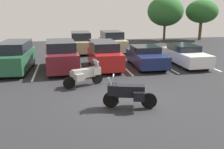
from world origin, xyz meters
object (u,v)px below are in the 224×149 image
at_px(car_maroon, 61,56).
at_px(car_red, 104,55).
at_px(car_far_tan, 81,42).
at_px(car_far_champagne, 112,42).
at_px(car_navy, 146,57).
at_px(car_green, 15,57).
at_px(motorcycle_second, 85,74).
at_px(motorcycle_touring, 128,92).
at_px(car_white, 185,55).

height_order(car_maroon, car_red, car_maroon).
distance_m(car_far_tan, car_far_champagne, 2.98).
bearing_deg(car_navy, car_maroon, 178.68).
bearing_deg(car_far_champagne, car_navy, -80.76).
xyz_separation_m(car_maroon, car_red, (2.90, 0.00, -0.05)).
bearing_deg(car_maroon, car_green, 176.18).
bearing_deg(car_navy, car_far_champagne, 99.24).
relative_size(car_far_tan, car_far_champagne, 1.00).
height_order(motorcycle_second, car_far_champagne, car_far_champagne).
relative_size(car_green, car_navy, 1.06).
bearing_deg(motorcycle_touring, motorcycle_second, 113.71).
bearing_deg(car_navy, car_green, 177.85).
height_order(car_maroon, car_far_champagne, car_maroon).
bearing_deg(motorcycle_second, motorcycle_touring, -66.29).
height_order(motorcycle_second, car_white, car_white).
height_order(motorcycle_touring, car_far_tan, car_far_tan).
bearing_deg(car_red, car_far_tan, 99.56).
height_order(car_navy, car_far_champagne, car_far_champagne).
bearing_deg(motorcycle_touring, car_green, 127.12).
bearing_deg(car_far_champagne, motorcycle_touring, -98.55).
bearing_deg(car_far_tan, car_maroon, -105.24).
relative_size(motorcycle_second, car_white, 0.47).
bearing_deg(car_far_tan, motorcycle_second, -93.05).
height_order(motorcycle_touring, car_navy, car_navy).
bearing_deg(car_white, motorcycle_second, -153.92).
height_order(motorcycle_second, car_maroon, car_maroon).
xyz_separation_m(car_navy, car_far_tan, (-4.07, 6.72, 0.22)).
height_order(motorcycle_touring, motorcycle_second, motorcycle_touring).
relative_size(motorcycle_second, car_far_tan, 0.48).
height_order(car_maroon, car_white, car_maroon).
bearing_deg(car_maroon, car_far_champagne, 54.10).
distance_m(car_white, car_far_tan, 9.76).
relative_size(car_green, car_red, 1.05).
relative_size(car_navy, car_far_tan, 0.98).
xyz_separation_m(car_green, car_maroon, (2.91, -0.19, -0.01)).
height_order(motorcycle_second, car_red, car_red).
bearing_deg(motorcycle_second, car_far_tan, 86.95).
bearing_deg(car_red, car_far_champagne, 74.16).
height_order(car_green, car_maroon, car_maroon).
distance_m(motorcycle_touring, motorcycle_second, 3.63).
relative_size(motorcycle_second, car_red, 0.49).
height_order(motorcycle_touring, car_far_champagne, car_far_champagne).
distance_m(car_navy, car_far_tan, 7.86).
relative_size(car_green, car_maroon, 0.97).
distance_m(car_maroon, car_far_tan, 6.82).
bearing_deg(car_white, car_navy, 179.46).
xyz_separation_m(motorcycle_touring, car_far_tan, (-0.90, 13.79, 0.27)).
xyz_separation_m(motorcycle_touring, car_green, (-5.60, 7.40, 0.31)).
distance_m(motorcycle_second, car_white, 8.47).
bearing_deg(car_far_champagne, car_green, -140.21).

